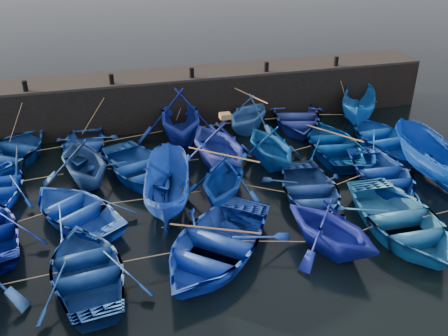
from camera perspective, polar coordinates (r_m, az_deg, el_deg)
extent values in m
plane|color=black|center=(18.55, 2.55, -6.43)|extent=(120.00, 120.00, 0.00)
cube|color=black|center=(27.11, -3.99, 8.10)|extent=(26.00, 2.50, 2.50)
cube|color=black|center=(26.69, -4.09, 10.74)|extent=(26.00, 2.50, 0.12)
cylinder|color=black|center=(25.53, -21.80, 8.71)|extent=(0.24, 0.24, 0.50)
cylinder|color=black|center=(25.33, -12.75, 9.89)|extent=(0.24, 0.24, 0.50)
cylinder|color=black|center=(25.75, -3.71, 10.82)|extent=(0.24, 0.24, 0.50)
cylinder|color=black|center=(26.77, 4.87, 11.46)|extent=(0.24, 0.24, 0.50)
cylinder|color=black|center=(28.32, 12.70, 11.82)|extent=(0.24, 0.24, 0.50)
imported|color=navy|center=(24.28, -23.66, 1.45)|extent=(6.32, 6.80, 1.15)
imported|color=#1C48AC|center=(24.17, -15.84, 2.40)|extent=(3.61, 4.67, 0.89)
imported|color=navy|center=(24.61, -5.07, 6.03)|extent=(4.87, 5.45, 2.59)
imported|color=blue|center=(25.63, 2.79, 6.26)|extent=(4.84, 4.87, 1.94)
imported|color=navy|center=(26.63, 8.22, 5.84)|extent=(4.87, 5.93, 1.07)
imported|color=#1257B2|center=(27.61, 15.17, 6.75)|extent=(3.87, 4.82, 1.78)
imported|color=navy|center=(21.43, -15.73, 0.87)|extent=(4.41, 4.82, 2.15)
imported|color=#14469F|center=(21.55, -9.64, 0.06)|extent=(5.02, 5.89, 1.04)
imported|color=#2234A7|center=(21.80, -0.64, 2.76)|extent=(4.61, 5.10, 2.35)
imported|color=#094A97|center=(22.22, 5.39, 2.67)|extent=(3.70, 4.16, 2.01)
imported|color=navy|center=(23.95, 12.37, 2.74)|extent=(4.06, 5.25, 1.00)
imported|color=blue|center=(25.14, 17.87, 3.29)|extent=(3.94, 5.26, 1.04)
imported|color=blue|center=(19.27, -16.61, -4.59)|extent=(5.30, 5.65, 0.95)
imported|color=#1740A0|center=(19.11, -6.60, -2.31)|extent=(2.63, 4.87, 1.78)
imported|color=#093699|center=(19.46, -0.08, -1.16)|extent=(4.58, 4.82, 1.99)
imported|color=navy|center=(19.89, 9.80, -2.61)|extent=(4.09, 5.19, 0.98)
imported|color=#0F3A98|center=(21.92, 17.67, -0.55)|extent=(3.63, 4.86, 0.96)
imported|color=#023196|center=(22.74, 22.58, 0.94)|extent=(2.00, 4.94, 1.89)
imported|color=navy|center=(16.28, -15.32, -11.08)|extent=(3.96, 5.14, 0.99)
imported|color=blue|center=(16.57, -1.04, -8.70)|extent=(6.75, 6.93, 1.17)
imported|color=navy|center=(17.06, 12.15, -6.63)|extent=(4.51, 4.73, 1.95)
imported|color=#236BAE|center=(18.80, 19.58, -5.64)|extent=(4.05, 5.60, 1.15)
cube|color=olive|center=(21.35, 0.13, 5.97)|extent=(0.46, 0.40, 0.23)
cylinder|color=tan|center=(24.15, -19.77, 2.01)|extent=(1.52, 0.27, 0.04)
cylinder|color=tan|center=(24.40, -10.36, 3.56)|extent=(2.93, 0.59, 0.04)
cylinder|color=tan|center=(25.28, -1.05, 4.93)|extent=(1.76, 0.18, 0.04)
cylinder|color=tan|center=(26.18, 5.54, 5.64)|extent=(0.82, 0.07, 0.04)
cylinder|color=tan|center=(27.13, 11.72, 6.00)|extent=(1.61, 0.45, 0.04)
cylinder|color=tan|center=(21.72, -20.01, -1.03)|extent=(1.61, 0.23, 0.04)
cylinder|color=tan|center=(21.57, -12.61, -0.12)|extent=(0.44, 0.21, 0.04)
cylinder|color=tan|center=(21.73, -5.08, 0.73)|extent=(1.70, 0.09, 0.04)
cylinder|color=tan|center=(22.21, 2.38, 1.46)|extent=(0.54, 0.36, 0.04)
cylinder|color=tan|center=(23.13, 8.97, 2.26)|extent=(1.45, 0.39, 0.04)
cylinder|color=tan|center=(24.50, 15.20, 3.11)|extent=(0.85, 0.12, 0.04)
cylinder|color=tan|center=(19.20, -21.24, -5.31)|extent=(1.31, 0.52, 0.04)
cylinder|color=tan|center=(19.18, -11.58, -3.81)|extent=(1.61, 0.05, 0.04)
cylinder|color=tan|center=(19.45, -3.28, -2.74)|extent=(0.45, 0.06, 0.04)
cylinder|color=tan|center=(19.69, 4.89, -2.38)|extent=(1.48, 1.03, 0.04)
cylinder|color=tan|center=(20.82, 13.95, -1.38)|extent=(1.75, 0.63, 0.04)
cylinder|color=tan|center=(22.38, 20.10, -0.16)|extent=(0.32, 0.20, 0.04)
cylinder|color=tan|center=(16.38, -21.35, -11.69)|extent=(1.59, 0.18, 0.04)
cylinder|color=tan|center=(16.29, -8.09, -9.93)|extent=(2.29, 0.14, 0.04)
cylinder|color=tan|center=(16.84, 5.63, -8.34)|extent=(2.05, 0.62, 0.04)
cylinder|color=tan|center=(18.02, 15.96, -6.71)|extent=(1.08, 0.31, 0.04)
cylinder|color=tan|center=(25.41, -22.54, 5.36)|extent=(1.07, 1.16, 2.09)
cylinder|color=tan|center=(25.23, -14.30, 6.53)|extent=(1.74, 0.93, 2.09)
cylinder|color=tan|center=(25.83, -4.58, 7.84)|extent=(1.02, 0.38, 2.09)
cylinder|color=tan|center=(26.77, 3.45, 8.62)|extent=(1.45, 0.23, 2.09)
cylinder|color=tan|center=(27.18, 6.13, 8.81)|extent=(1.24, 0.27, 2.09)
cylinder|color=tan|center=(28.48, 13.35, 9.12)|extent=(0.65, 0.69, 2.08)
cylinder|color=#99724C|center=(25.27, 2.85, 8.36)|extent=(1.08, 2.84, 0.06)
cylinder|color=#99724C|center=(23.73, 12.50, 3.90)|extent=(1.77, 2.49, 0.06)
cylinder|color=#99724C|center=(18.98, -0.08, 1.53)|extent=(2.34, 1.97, 0.06)
cylinder|color=#99724C|center=(16.21, -1.06, -6.96)|extent=(2.74, 1.32, 0.06)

